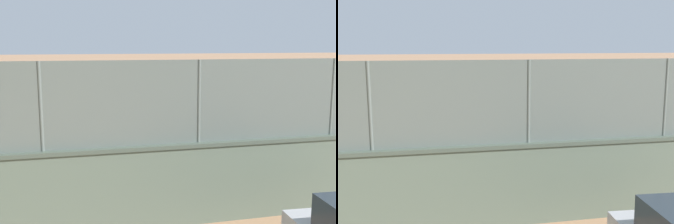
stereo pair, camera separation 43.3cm
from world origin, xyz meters
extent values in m
plane|color=tan|center=(0.00, 0.00, 0.00)|extent=(260.00, 260.00, 0.00)
cube|color=slate|center=(-0.79, 10.31, 0.81)|extent=(27.84, 0.97, 1.63)
cube|color=#4D594D|center=(-0.79, 10.31, 1.67)|extent=(27.84, 1.03, 0.08)
cube|color=slate|center=(-0.79, 10.31, 2.54)|extent=(27.27, 0.69, 1.67)
cylinder|color=slate|center=(-5.33, 10.42, 2.54)|extent=(0.07, 0.07, 1.67)
cylinder|color=slate|center=(-2.30, 10.34, 2.54)|extent=(0.07, 0.07, 1.67)
cylinder|color=slate|center=(0.73, 10.27, 2.54)|extent=(0.07, 0.07, 1.67)
cylinder|color=black|center=(-5.64, 1.82, 0.39)|extent=(0.19, 0.19, 0.78)
cylinder|color=black|center=(-5.83, 1.89, 0.39)|extent=(0.19, 0.19, 0.78)
cylinder|color=#3372B2|center=(-5.74, 1.86, 1.07)|extent=(0.44, 0.44, 0.58)
cylinder|color=tan|center=(-5.44, 1.80, 1.19)|extent=(0.28, 0.55, 0.17)
cylinder|color=tan|center=(-5.91, 2.24, 1.19)|extent=(0.28, 0.55, 0.17)
sphere|color=tan|center=(-5.74, 1.86, 1.47)|extent=(0.22, 0.22, 0.22)
cylinder|color=red|center=(-5.74, 1.86, 1.57)|extent=(0.30, 0.30, 0.05)
cylinder|color=black|center=(-5.84, 2.41, 1.19)|extent=(0.14, 0.29, 0.04)
ellipsoid|color=#333338|center=(-5.77, 2.62, 1.19)|extent=(0.13, 0.29, 0.24)
cylinder|color=black|center=(-3.59, -1.12, 0.39)|extent=(0.19, 0.19, 0.78)
cylinder|color=black|center=(-3.53, -1.31, 0.39)|extent=(0.19, 0.19, 0.78)
cylinder|color=#429951|center=(-3.56, -1.22, 1.07)|extent=(0.43, 0.43, 0.58)
cylinder|color=tan|center=(-3.70, -0.95, 1.18)|extent=(0.55, 0.26, 0.17)
cylinder|color=tan|center=(-3.75, -1.60, 1.18)|extent=(0.55, 0.26, 0.17)
sphere|color=tan|center=(-3.56, -1.22, 1.47)|extent=(0.22, 0.22, 0.22)
cylinder|color=red|center=(-3.56, -1.22, 1.56)|extent=(0.29, 0.29, 0.05)
cylinder|color=black|center=(-3.92, -1.65, 1.18)|extent=(0.30, 0.13, 0.04)
ellipsoid|color=#333338|center=(-4.13, -1.72, 1.18)|extent=(0.29, 0.12, 0.24)
cylinder|color=black|center=(-2.74, 3.58, 0.37)|extent=(0.20, 0.20, 0.75)
cylinder|color=black|center=(-2.56, 3.50, 0.37)|extent=(0.20, 0.20, 0.75)
cylinder|color=white|center=(-2.65, 3.54, 1.03)|extent=(0.45, 0.45, 0.55)
cylinder|color=#936B4C|center=(-2.93, 3.62, 1.14)|extent=(0.31, 0.51, 0.16)
cylinder|color=#936B4C|center=(-2.52, 3.14, 1.14)|extent=(0.31, 0.51, 0.16)
sphere|color=#936B4C|center=(-2.65, 3.54, 1.41)|extent=(0.21, 0.21, 0.21)
cylinder|color=white|center=(-2.65, 3.54, 1.50)|extent=(0.30, 0.30, 0.05)
cylinder|color=black|center=(-2.60, 2.98, 1.14)|extent=(0.16, 0.29, 0.04)
ellipsoid|color=#333338|center=(-2.69, 2.78, 1.14)|extent=(0.16, 0.28, 0.24)
sphere|color=yellow|center=(-6.77, 2.65, 0.09)|extent=(0.17, 0.17, 0.17)
camera|label=1|loc=(0.39, 18.03, 3.69)|focal=43.87mm
camera|label=2|loc=(-0.03, 18.13, 3.69)|focal=43.87mm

